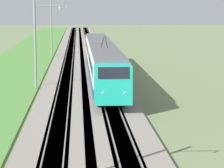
# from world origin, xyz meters

# --- Properties ---
(ballast_main) EXTENTS (240.00, 4.40, 0.30)m
(ballast_main) POSITION_xyz_m (50.00, 0.00, 0.15)
(ballast_main) COLOR gray
(ballast_main) RESTS_ON ground
(ballast_adjacent) EXTENTS (240.00, 4.40, 0.30)m
(ballast_adjacent) POSITION_xyz_m (50.00, -3.83, 0.15)
(ballast_adjacent) COLOR gray
(ballast_adjacent) RESTS_ON ground
(track_main) EXTENTS (240.00, 1.57, 0.45)m
(track_main) POSITION_xyz_m (50.00, 0.00, 0.16)
(track_main) COLOR #4C4238
(track_main) RESTS_ON ground
(track_adjacent) EXTENTS (240.00, 1.57, 0.45)m
(track_adjacent) POSITION_xyz_m (50.00, -3.83, 0.16)
(track_adjacent) COLOR #4C4238
(track_adjacent) RESTS_ON ground
(grass_verge) EXTENTS (240.00, 8.64, 0.12)m
(grass_verge) POSITION_xyz_m (50.00, 6.91, 0.06)
(grass_verge) COLOR #4C8438
(grass_verge) RESTS_ON ground
(passenger_train) EXTENTS (39.05, 2.83, 5.16)m
(passenger_train) POSITION_xyz_m (41.71, -3.83, 2.42)
(passenger_train) COLOR #19A88E
(passenger_train) RESTS_ON ground
(catenary_mast_mid) EXTENTS (0.22, 2.56, 8.94)m
(catenary_mast_mid) POSITION_xyz_m (36.31, 2.75, 4.61)
(catenary_mast_mid) COLOR slate
(catenary_mast_mid) RESTS_ON ground
(catenary_mast_far) EXTENTS (0.22, 2.56, 8.99)m
(catenary_mast_far) POSITION_xyz_m (68.17, 2.75, 4.64)
(catenary_mast_far) COLOR slate
(catenary_mast_far) RESTS_ON ground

